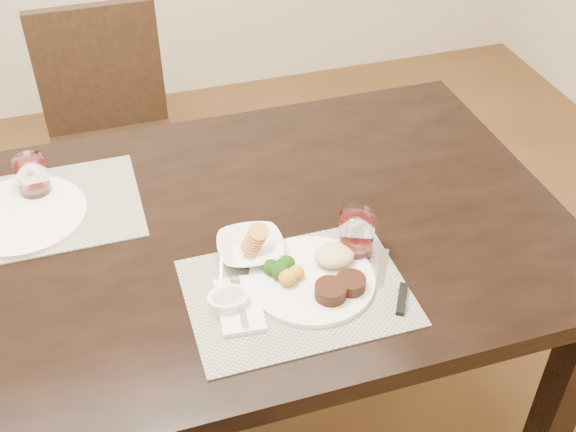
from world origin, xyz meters
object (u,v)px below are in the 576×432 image
object	(u,v)px
cracker_bowl	(251,248)
far_plate	(22,215)
chair_far	(111,128)
wine_glass_near	(356,236)
steak_knife	(397,291)
dinner_plate	(318,276)

from	to	relation	value
cracker_bowl	far_plate	world-z (taller)	cracker_bowl
cracker_bowl	far_plate	distance (m)	0.56
far_plate	chair_far	bearing A→B (deg)	71.24
chair_far	far_plate	distance (m)	0.83
chair_far	wine_glass_near	size ratio (longest dim) A/B	8.36
steak_knife	far_plate	world-z (taller)	far_plate
steak_knife	far_plate	distance (m)	0.89
dinner_plate	cracker_bowl	bearing A→B (deg)	139.15
wine_glass_near	steak_knife	bearing A→B (deg)	-75.44
chair_far	steak_knife	xyz separation A→B (m)	(0.49, -1.24, 0.26)
chair_far	cracker_bowl	distance (m)	1.09
dinner_plate	chair_far	bearing A→B (deg)	112.84
cracker_bowl	dinner_plate	bearing A→B (deg)	-47.17
wine_glass_near	cracker_bowl	bearing A→B (deg)	164.74
dinner_plate	wine_glass_near	size ratio (longest dim) A/B	2.51
chair_far	wine_glass_near	world-z (taller)	chair_far
steak_knife	wine_glass_near	bearing A→B (deg)	134.47
dinner_plate	steak_knife	xyz separation A→B (m)	(0.15, -0.08, -0.01)
chair_far	dinner_plate	xyz separation A→B (m)	(0.34, -1.16, 0.27)
far_plate	cracker_bowl	bearing A→B (deg)	-30.73
steak_knife	cracker_bowl	bearing A→B (deg)	171.82
wine_glass_near	far_plate	bearing A→B (deg)	153.79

